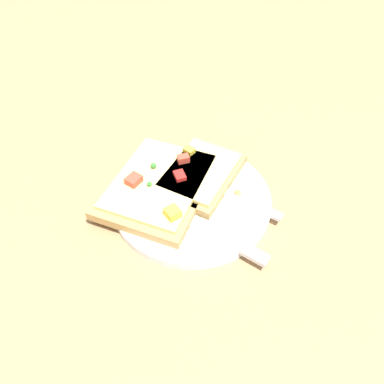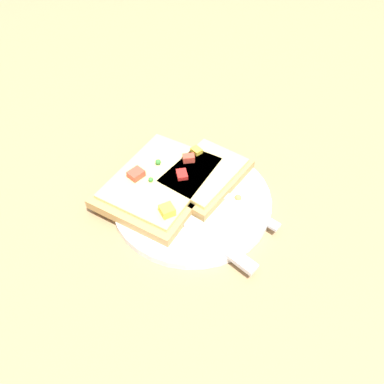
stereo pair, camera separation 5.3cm
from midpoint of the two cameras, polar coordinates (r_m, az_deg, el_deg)
The scene contains 7 objects.
ground_plane at distance 0.54m, azimuth -2.77°, elevation -1.74°, with size 4.00×4.00×0.00m, color #9E7A51.
plate at distance 0.54m, azimuth -2.80°, elevation -1.31°, with size 0.23×0.23×0.01m.
fork at distance 0.54m, azimuth 0.25°, elevation 0.61°, with size 0.20×0.06×0.01m.
knife at distance 0.49m, azimuth -0.82°, elevation -5.77°, with size 0.21×0.08×0.01m.
pizza_slice_main at distance 0.54m, azimuth -7.92°, elevation 0.81°, with size 0.14×0.18×0.03m.
pizza_slice_corner at distance 0.55m, azimuth -1.91°, elevation 2.78°, with size 0.12×0.15×0.03m.
crumb_scatter at distance 0.53m, azimuth -2.72°, elevation -0.42°, with size 0.13×0.08×0.01m.
Camera 1 is at (0.11, -0.34, 0.41)m, focal length 35.00 mm.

